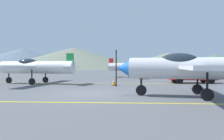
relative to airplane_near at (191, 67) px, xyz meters
The scene contains 12 objects.
ground_plane 5.87m from the airplane_near, 168.37° to the left, with size 400.00×400.00×0.00m, color #54565B.
apron_line_near 6.09m from the airplane_near, 160.07° to the right, with size 80.00×0.16×0.01m, color yellow.
apron_line_far 10.06m from the airplane_near, 123.89° to the left, with size 80.00×0.16×0.01m, color yellow.
airplane_near is the anchor object (origin of this frame).
airplane_mid 13.96m from the airplane_near, 147.69° to the left, with size 8.04×9.22×2.76m.
airplane_far 18.90m from the airplane_near, 95.86° to the left, with size 8.05×9.22×2.76m.
car_sedan 9.55m from the airplane_near, 72.22° to the left, with size 4.32×2.07×1.62m.
traffic_cone_front 7.70m from the airplane_near, 125.06° to the left, with size 0.36×0.36×0.59m.
hill_left 134.84m from the airplane_near, 120.23° to the left, with size 73.83×73.83×13.17m, color slate.
hill_centerleft 120.84m from the airplane_near, 106.84° to the left, with size 89.71×89.71×13.21m, color slate.
hill_centerright 114.10m from the airplane_near, 78.96° to the left, with size 63.60×63.60×9.45m, color slate.
hill_right 164.68m from the airplane_near, 66.10° to the left, with size 65.58×65.58×10.59m, color #4C6651.
Camera 1 is at (2.02, -12.12, 1.62)m, focal length 33.02 mm.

